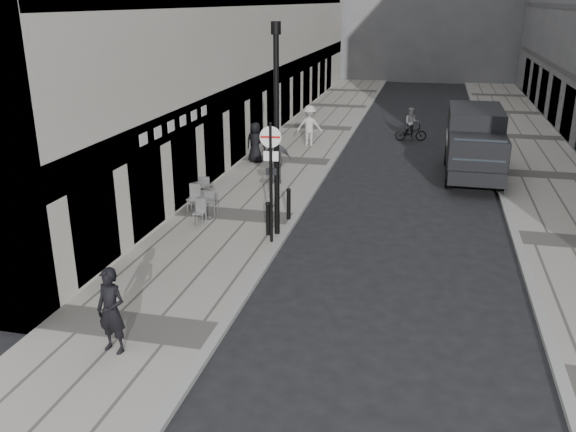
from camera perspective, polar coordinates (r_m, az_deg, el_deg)
name	(u,v)px	position (r m, az deg, el deg)	size (l,w,h in m)	color
ground	(164,420)	(11.48, -11.54, -18.19)	(120.00, 120.00, 0.00)	black
sidewalk	(288,161)	(27.72, -0.04, 5.18)	(4.00, 60.00, 0.12)	gray
far_sidewalk	(545,176)	(27.46, 22.95, 3.46)	(4.00, 60.00, 0.12)	gray
walking_man	(111,311)	(12.94, -16.21, -8.51)	(0.67, 0.44, 1.84)	black
sign_post	(271,167)	(17.55, -1.62, 4.60)	(0.62, 0.14, 3.59)	black
lamppost	(277,122)	(17.94, -1.08, 8.83)	(0.28, 0.28, 6.28)	black
bollard_near	(289,205)	(19.96, 0.06, 1.05)	(0.13, 0.13, 0.99)	black
bollard_far	(268,220)	(18.63, -1.88, -0.33)	(0.13, 0.13, 0.99)	black
panel_van	(475,140)	(26.26, 17.07, 6.82)	(2.19, 5.82, 2.74)	black
cyclist	(411,128)	(32.59, 11.44, 8.09)	(1.67, 0.76, 1.74)	black
pedestrian_a	(276,159)	(23.82, -1.09, 5.31)	(1.13, 0.47, 1.93)	#505054
pedestrian_b	(310,126)	(30.30, 2.03, 8.45)	(1.28, 0.73, 1.98)	#BEB6AF
pedestrian_c	(255,142)	(27.14, -3.07, 6.90)	(0.87, 0.56, 1.78)	black
cafe_table_near	(206,207)	(20.14, -7.72, 0.84)	(0.66, 1.48, 0.84)	#AFAFB1
cafe_table_mid	(200,193)	(21.50, -8.22, 2.15)	(0.72, 1.63, 0.93)	#B2B3B5
cafe_table_far	(272,149)	(28.01, -1.54, 6.31)	(0.62, 1.41, 0.80)	silver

